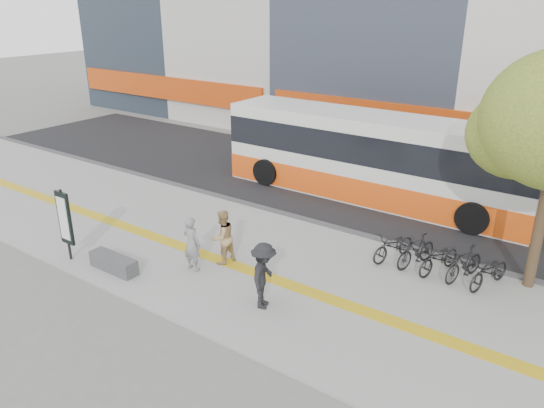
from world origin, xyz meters
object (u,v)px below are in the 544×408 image
Objects in this scene: signboard at (65,219)px; bus at (373,160)px; pedestrian_dark at (264,276)px; bench at (114,263)px; seated_woman at (192,244)px; pedestrian_tan at (222,237)px.

signboard is 0.18× the size of bus.
bench is at bearing 80.11° from pedestrian_dark.
bench is 0.13× the size of bus.
pedestrian_tan is (0.43, 0.82, 0.01)m from seated_woman.
signboard reaches higher than seated_woman.
bench is 0.99× the size of seated_woman.
seated_woman is at bearing -17.76° from pedestrian_tan.
pedestrian_dark is at bearing 173.32° from seated_woman.
pedestrian_dark reaches higher than seated_woman.
signboard is 4.58m from pedestrian_tan.
pedestrian_tan is at bearing -116.60° from seated_woman.
bus reaches higher than signboard.
pedestrian_dark is at bearing -82.23° from bus.
pedestrian_tan is 2.64m from pedestrian_dark.
pedestrian_tan reaches higher than bench.
signboard is 1.36× the size of seated_woman.
signboard is 1.27× the size of pedestrian_dark.
signboard reaches higher than pedestrian_dark.
seated_woman is (3.40, 1.65, -0.48)m from signboard.
seated_woman reaches higher than bench.
pedestrian_dark is (4.58, 0.95, 0.64)m from bench.
signboard is at bearing -169.19° from bench.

